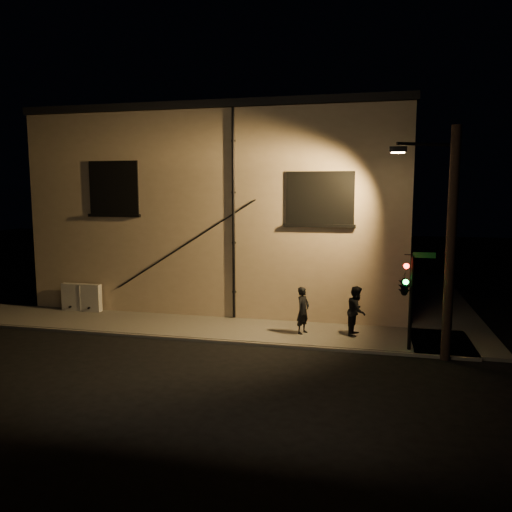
% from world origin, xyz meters
% --- Properties ---
extents(ground, '(90.00, 90.00, 0.00)m').
position_xyz_m(ground, '(0.00, 0.00, 0.00)').
color(ground, black).
extents(sidewalk, '(21.00, 16.00, 0.12)m').
position_xyz_m(sidewalk, '(1.22, 4.39, 0.06)').
color(sidewalk, '#615D57').
rests_on(sidewalk, ground).
extents(building, '(16.20, 12.23, 8.80)m').
position_xyz_m(building, '(-3.00, 8.99, 4.40)').
color(building, tan).
rests_on(building, ground).
extents(utility_cabinet, '(1.78, 0.30, 1.17)m').
position_xyz_m(utility_cabinet, '(-8.57, 2.70, 0.71)').
color(utility_cabinet, beige).
rests_on(utility_cabinet, sidewalk).
extents(pedestrian_a, '(0.63, 0.74, 1.71)m').
position_xyz_m(pedestrian_a, '(1.22, 1.36, 0.97)').
color(pedestrian_a, black).
rests_on(pedestrian_a, sidewalk).
extents(pedestrian_b, '(0.80, 0.96, 1.77)m').
position_xyz_m(pedestrian_b, '(3.11, 1.61, 1.01)').
color(pedestrian_b, black).
rests_on(pedestrian_b, sidewalk).
extents(traffic_signal, '(1.25, 1.89, 3.21)m').
position_xyz_m(traffic_signal, '(4.65, 0.19, 2.27)').
color(traffic_signal, black).
rests_on(traffic_signal, sidewalk).
extents(streetlamp_pole, '(2.03, 1.39, 7.20)m').
position_xyz_m(streetlamp_pole, '(5.82, -0.08, 3.82)').
color(streetlamp_pole, black).
rests_on(streetlamp_pole, ground).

